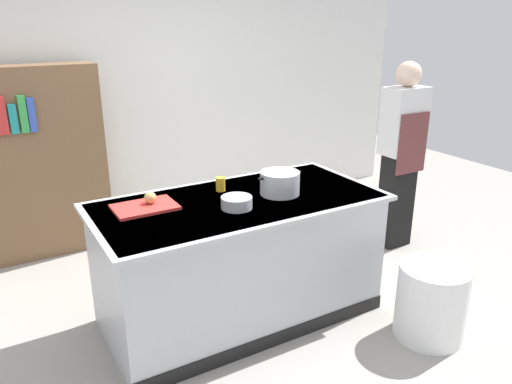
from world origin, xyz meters
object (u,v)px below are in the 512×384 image
Objects in this scene: onion at (150,198)px; bookshelf at (40,164)px; stock_pot at (280,183)px; mixing_bowl at (237,202)px; person_chef at (401,152)px; juice_cup at (221,184)px; trash_bin at (431,302)px.

bookshelf is (-0.46, 1.61, -0.11)m from onion.
bookshelf is at bearing 125.82° from stock_pot.
mixing_bowl is at bearing -33.65° from onion.
mixing_bowl is 0.12× the size of person_chef.
juice_cup is 1.87m from person_chef.
onion is at bearing 73.44° from person_chef.
person_chef is 3.23m from bookshelf.
onion is at bearing -175.30° from juice_cup.
stock_pot is at bearing 12.93° from mixing_bowl.
person_chef reaches higher than mixing_bowl.
onion reaches higher than mixing_bowl.
person_chef reaches higher than stock_pot.
stock_pot is 1.30m from trash_bin.
juice_cup is at bearing 140.71° from stock_pot.
onion is at bearing 165.37° from stock_pot.
trash_bin is (1.08, -0.75, -0.68)m from mixing_bowl.
stock_pot is at bearing -14.63° from onion.
trash_bin is at bearing -50.78° from stock_pot.
mixing_bowl is 1.98m from person_chef.
mixing_bowl is (-0.39, -0.09, -0.04)m from stock_pot.
stock_pot reaches higher than mixing_bowl.
bookshelf is at bearing 43.02° from person_chef.
stock_pot is (0.86, -0.23, 0.02)m from onion.
bookshelf reaches higher than onion.
mixing_bowl is 0.12× the size of bookshelf.
trash_bin is (1.55, -1.07, -0.70)m from onion.
mixing_bowl is 0.39× the size of trash_bin.
juice_cup is at bearing 72.97° from person_chef.
juice_cup is 0.06× the size of bookshelf.
onion is 0.89m from stock_pot.
stock_pot reaches higher than juice_cup.
bookshelf is at bearing 122.45° from juice_cup.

